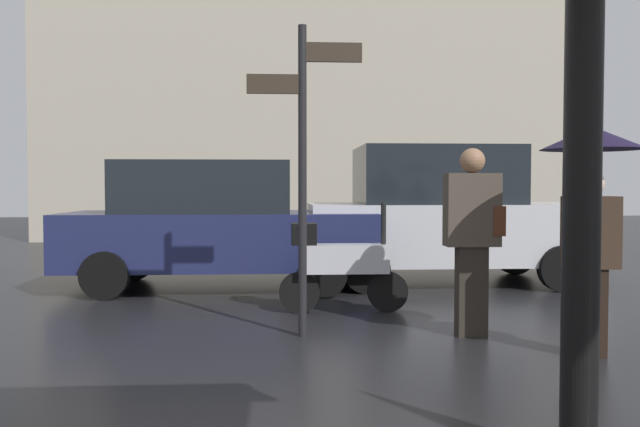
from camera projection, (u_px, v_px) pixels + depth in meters
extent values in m
cylinder|color=black|center=(582.00, 214.00, 1.43)|extent=(0.08, 0.08, 2.72)
cube|color=black|center=(590.00, 313.00, 5.59)|extent=(0.24, 0.15, 0.74)
cube|color=#332319|center=(591.00, 232.00, 5.57)|extent=(0.44, 0.20, 0.60)
sphere|color=beige|center=(592.00, 184.00, 5.55)|extent=(0.20, 0.20, 0.20)
cylinder|color=black|center=(592.00, 168.00, 5.55)|extent=(0.02, 0.02, 0.30)
cone|color=black|center=(592.00, 138.00, 5.54)|extent=(0.84, 0.84, 0.19)
cube|color=#2A241E|center=(471.00, 291.00, 6.39)|extent=(0.28, 0.18, 0.86)
cube|color=#473D33|center=(472.00, 210.00, 6.36)|extent=(0.51, 0.23, 0.69)
sphere|color=#936B4C|center=(472.00, 161.00, 6.34)|extent=(0.24, 0.24, 0.24)
cube|color=#512819|center=(496.00, 221.00, 6.38)|extent=(0.12, 0.24, 0.28)
cylinder|color=black|center=(388.00, 292.00, 7.62)|extent=(0.46, 0.09, 0.46)
cylinder|color=black|center=(299.00, 292.00, 7.56)|extent=(0.46, 0.09, 0.46)
cube|color=silver|center=(344.00, 259.00, 7.57)|extent=(1.00, 0.32, 0.32)
cube|color=black|center=(304.00, 234.00, 7.53)|extent=(0.28, 0.28, 0.24)
cylinder|color=black|center=(383.00, 227.00, 7.59)|extent=(0.06, 0.06, 0.55)
cube|color=#1E234C|center=(221.00, 239.00, 9.41)|extent=(4.25, 1.79, 0.76)
cube|color=black|center=(205.00, 187.00, 9.37)|extent=(2.34, 1.64, 0.70)
cylinder|color=black|center=(316.00, 259.00, 10.40)|extent=(0.61, 0.18, 0.61)
cylinder|color=black|center=(323.00, 274.00, 8.62)|extent=(0.61, 0.18, 0.61)
cylinder|color=black|center=(135.00, 260.00, 10.23)|extent=(0.61, 0.18, 0.61)
cylinder|color=black|center=(104.00, 275.00, 8.45)|extent=(0.61, 0.18, 0.61)
cube|color=silver|center=(448.00, 233.00, 9.90)|extent=(4.09, 1.80, 0.86)
cube|color=black|center=(435.00, 175.00, 9.86)|extent=(2.25, 1.66, 0.83)
cylinder|color=black|center=(515.00, 255.00, 10.90)|extent=(0.62, 0.18, 0.62)
cylinder|color=black|center=(561.00, 268.00, 9.10)|extent=(0.62, 0.18, 0.62)
cylinder|color=black|center=(352.00, 256.00, 10.74)|extent=(0.62, 0.18, 0.62)
cylinder|color=black|center=(367.00, 270.00, 8.94)|extent=(0.62, 0.18, 0.62)
cylinder|color=black|center=(302.00, 182.00, 6.32)|extent=(0.08, 0.08, 2.93)
cube|color=#33281E|center=(332.00, 52.00, 6.29)|extent=(0.56, 0.04, 0.18)
cube|color=#33281E|center=(275.00, 84.00, 6.27)|extent=(0.52, 0.04, 0.18)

